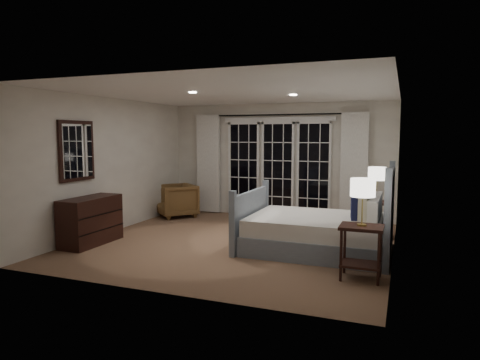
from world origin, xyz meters
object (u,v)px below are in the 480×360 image
(nightstand_left, at_px, (361,244))
(lamp_left, at_px, (363,188))
(nightstand_right, at_px, (376,214))
(lamp_right, at_px, (377,174))
(bed, at_px, (320,230))
(dresser, at_px, (91,221))
(armchair, at_px, (176,200))

(nightstand_left, height_order, lamp_left, lamp_left)
(nightstand_right, xyz_separation_m, lamp_left, (-0.03, -2.39, 0.73))
(nightstand_right, relative_size, lamp_right, 1.07)
(bed, distance_m, dresser, 3.76)
(nightstand_right, distance_m, armchair, 4.28)
(nightstand_right, bearing_deg, lamp_left, -90.68)
(bed, relative_size, dresser, 2.00)
(lamp_left, relative_size, armchair, 0.74)
(lamp_right, relative_size, armchair, 0.75)
(nightstand_right, height_order, lamp_right, lamp_right)
(armchair, relative_size, dresser, 0.72)
(lamp_left, xyz_separation_m, dresser, (-4.37, 0.20, -0.76))
(lamp_left, distance_m, armchair, 5.15)
(lamp_left, bearing_deg, bed, 122.70)
(lamp_right, bearing_deg, armchair, 174.26)
(nightstand_right, distance_m, dresser, 4.91)
(bed, relative_size, armchair, 2.77)
(nightstand_right, xyz_separation_m, lamp_right, (0.00, -0.00, 0.70))
(armchair, bearing_deg, bed, 16.20)
(nightstand_right, height_order, dresser, dresser)
(bed, height_order, dresser, bed)
(armchair, height_order, dresser, dresser)
(bed, height_order, lamp_left, bed)
(armchair, bearing_deg, lamp_left, 8.22)
(nightstand_left, height_order, dresser, dresser)
(bed, bearing_deg, armchair, 154.32)
(nightstand_left, height_order, armchair, armchair)
(nightstand_left, distance_m, lamp_right, 2.48)
(lamp_right, bearing_deg, nightstand_right, 90.00)
(nightstand_left, relative_size, lamp_right, 1.14)
(bed, height_order, lamp_right, bed)
(nightstand_left, xyz_separation_m, nightstand_right, (0.03, 2.39, -0.03))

